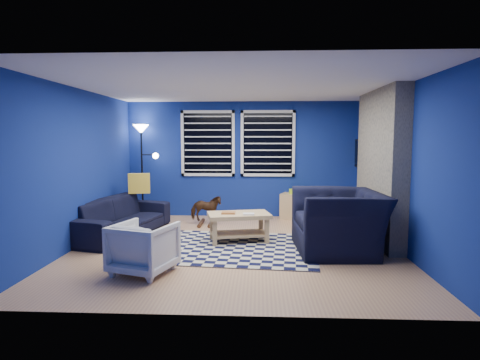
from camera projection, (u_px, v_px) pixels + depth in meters
The scene contains 18 objects.
floor at pixel (236, 246), 6.37m from camera, with size 5.00×5.00×0.00m, color tan.
ceiling at pixel (236, 87), 6.11m from camera, with size 5.00×5.00×0.00m, color white.
wall_back at pixel (242, 160), 8.73m from camera, with size 5.00×5.00×0.00m, color navy.
wall_left at pixel (79, 168), 6.36m from camera, with size 5.00×5.00×0.00m, color navy.
wall_right at pixel (399, 169), 6.12m from camera, with size 5.00×5.00×0.00m, color navy.
fireplace at pixel (379, 170), 6.63m from camera, with size 0.65×2.00×2.50m.
window_left at pixel (208, 143), 8.69m from camera, with size 1.17×0.06×1.42m.
window_right at pixel (268, 143), 8.63m from camera, with size 1.17×0.06×1.42m.
tv at pixel (362, 154), 8.10m from camera, with size 0.07×1.00×0.58m.
rug at pixel (235, 248), 6.28m from camera, with size 2.50×2.00×0.02m, color black.
sofa at pixel (120, 217), 7.10m from camera, with size 0.87×2.23×0.65m, color black.
armchair_big at pixel (339, 221), 6.06m from camera, with size 1.24×1.42×0.92m, color black.
armchair_bent at pixel (144, 248), 5.10m from camera, with size 0.70×0.72×0.65m, color gray.
rocking_horse at pixel (206, 208), 7.93m from camera, with size 0.62×0.28×0.52m, color #472816.
coffee_table at pixel (239, 221), 6.63m from camera, with size 1.11×0.79×0.50m.
cabinet at pixel (297, 206), 8.52m from camera, with size 0.76×0.64×0.63m.
floor_lamp at pixel (142, 142), 8.54m from camera, with size 0.54×0.34×2.00m.
throw_pillow at pixel (139, 183), 7.74m from camera, with size 0.41×0.12×0.38m, color gold.
Camera 1 is at (0.37, -6.22, 1.72)m, focal length 30.00 mm.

